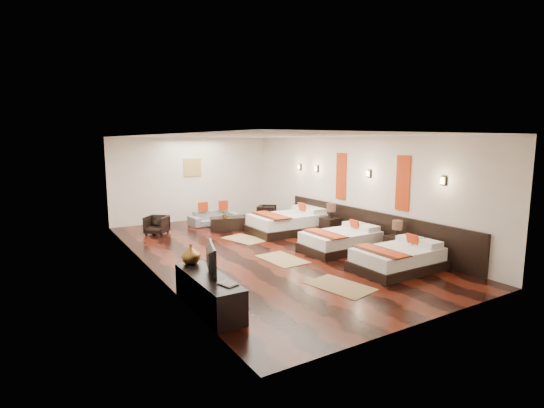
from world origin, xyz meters
TOP-DOWN VIEW (x-y plane):
  - floor at (0.00, 0.00)m, footprint 5.50×9.50m
  - ceiling at (0.00, 0.00)m, footprint 5.50×9.50m
  - back_wall at (0.00, 4.75)m, footprint 5.50×0.01m
  - left_wall at (-2.75, 0.00)m, footprint 0.01×9.50m
  - right_wall at (2.75, 0.00)m, footprint 0.01×9.50m
  - headboard_panel at (2.71, -0.80)m, footprint 0.08×6.60m
  - bed_near at (1.69, -2.78)m, footprint 1.88×1.18m
  - bed_mid at (1.69, -0.97)m, footprint 1.91×1.20m
  - bed_far at (1.70, 1.40)m, footprint 2.23×1.40m
  - nightstand_a at (2.44, -2.04)m, footprint 0.43×0.43m
  - nightstand_b at (2.44, 0.36)m, footprint 0.48×0.48m
  - jute_mat_near at (-0.01, -2.93)m, footprint 0.98×1.33m
  - jute_mat_mid at (0.02, -0.88)m, footprint 0.81×1.24m
  - jute_mat_far at (0.19, 1.30)m, footprint 1.03×1.35m
  - tv_console at (-2.50, -2.62)m, footprint 0.50×1.80m
  - tv at (-2.45, -2.47)m, footprint 0.35×0.83m
  - book at (-2.50, -3.17)m, footprint 0.28×0.33m
  - figurine at (-2.50, -1.84)m, footprint 0.36×0.36m
  - sofa at (0.27, 3.65)m, footprint 1.62×0.74m
  - armchair_left at (-1.71, 3.17)m, footprint 0.83×0.83m
  - armchair_right at (2.00, 3.18)m, footprint 0.84×0.84m
  - coffee_table at (0.27, 2.60)m, footprint 1.11×0.79m
  - table_plant at (0.15, 2.53)m, footprint 0.27×0.25m
  - orange_panel_a at (2.73, -1.90)m, footprint 0.04×0.40m
  - orange_panel_b at (2.73, 0.30)m, footprint 0.04×0.40m
  - sconce_near at (2.70, -3.00)m, footprint 0.07×0.12m
  - sconce_mid at (2.70, -0.80)m, footprint 0.07×0.12m
  - sconce_far at (2.70, 1.40)m, footprint 0.07×0.12m
  - sconce_lounge at (2.70, 2.30)m, footprint 0.07×0.12m
  - gold_artwork at (0.00, 4.73)m, footprint 0.60×0.04m

SIDE VIEW (x-z plane):
  - floor at x=0.00m, z-range -0.01..0.01m
  - jute_mat_near at x=-0.01m, z-range 0.00..0.01m
  - jute_mat_mid at x=0.02m, z-range 0.00..0.01m
  - jute_mat_far at x=0.19m, z-range 0.00..0.01m
  - coffee_table at x=0.27m, z-range 0.00..0.40m
  - sofa at x=0.27m, z-range 0.00..0.46m
  - bed_near at x=1.69m, z-range -0.11..0.61m
  - bed_mid at x=1.69m, z-range -0.11..0.61m
  - armchair_left at x=-1.71m, z-range 0.00..0.54m
  - tv_console at x=-2.50m, z-range 0.00..0.55m
  - armchair_right at x=2.00m, z-range 0.00..0.55m
  - bed_far at x=1.70m, z-range -0.13..0.72m
  - nightstand_a at x=2.44m, z-range -0.13..0.73m
  - nightstand_b at x=2.44m, z-range -0.14..0.81m
  - headboard_panel at x=2.71m, z-range 0.00..0.90m
  - table_plant at x=0.15m, z-range 0.40..0.65m
  - book at x=-2.50m, z-range 0.55..0.58m
  - figurine at x=-2.50m, z-range 0.55..0.90m
  - tv at x=-2.45m, z-range 0.55..1.03m
  - back_wall at x=0.00m, z-range 0.00..2.80m
  - left_wall at x=-2.75m, z-range 0.00..2.80m
  - right_wall at x=2.75m, z-range 0.00..2.80m
  - orange_panel_a at x=2.73m, z-range 1.05..2.35m
  - orange_panel_b at x=2.73m, z-range 1.05..2.35m
  - gold_artwork at x=0.00m, z-range 1.50..2.10m
  - sconce_near at x=2.70m, z-range 1.76..1.94m
  - sconce_mid at x=2.70m, z-range 1.76..1.94m
  - sconce_far at x=2.70m, z-range 1.76..1.94m
  - sconce_lounge at x=2.70m, z-range 1.76..1.94m
  - ceiling at x=0.00m, z-range 2.79..2.80m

